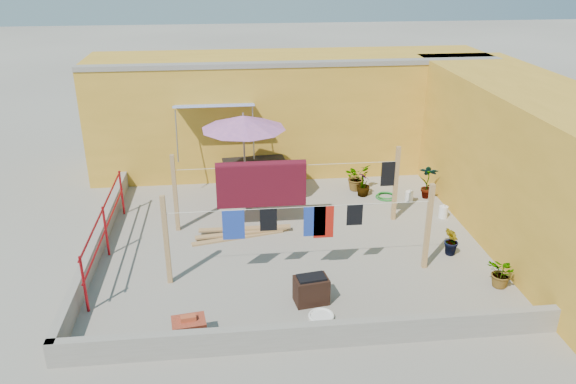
# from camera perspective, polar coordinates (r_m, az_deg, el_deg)

# --- Properties ---
(ground) EXTENTS (80.00, 80.00, 0.00)m
(ground) POSITION_cam_1_polar(r_m,az_deg,el_deg) (12.29, 0.37, -4.96)
(ground) COLOR #9E998E
(ground) RESTS_ON ground
(wall_back) EXTENTS (11.00, 3.27, 3.21)m
(wall_back) POSITION_cam_1_polar(r_m,az_deg,el_deg) (16.11, 0.21, 8.14)
(wall_back) COLOR gold
(wall_back) RESTS_ON ground
(wall_right) EXTENTS (2.40, 9.00, 3.20)m
(wall_right) POSITION_cam_1_polar(r_m,az_deg,el_deg) (13.24, 23.38, 2.74)
(wall_right) COLOR gold
(wall_right) RESTS_ON ground
(parapet_front) EXTENTS (8.30, 0.16, 0.44)m
(parapet_front) POSITION_cam_1_polar(r_m,az_deg,el_deg) (9.19, 3.04, -14.30)
(parapet_front) COLOR gray
(parapet_front) RESTS_ON ground
(parapet_left) EXTENTS (0.16, 7.30, 0.44)m
(parapet_left) POSITION_cam_1_polar(r_m,az_deg,el_deg) (12.45, -18.70, -4.78)
(parapet_left) COLOR gray
(parapet_left) RESTS_ON ground
(red_railing) EXTENTS (0.05, 4.20, 1.10)m
(red_railing) POSITION_cam_1_polar(r_m,az_deg,el_deg) (12.00, -18.11, -3.09)
(red_railing) COLOR #A51017
(red_railing) RESTS_ON ground
(clothesline_rig) EXTENTS (5.09, 2.35, 1.80)m
(clothesline_rig) POSITION_cam_1_polar(r_m,az_deg,el_deg) (12.34, -2.19, 0.33)
(clothesline_rig) COLOR tan
(clothesline_rig) RESTS_ON ground
(patio_umbrella) EXTENTS (2.16, 2.16, 2.39)m
(patio_umbrella) POSITION_cam_1_polar(r_m,az_deg,el_deg) (13.15, -4.56, 7.02)
(patio_umbrella) COLOR gray
(patio_umbrella) RESTS_ON ground
(outdoor_table) EXTENTS (1.70, 0.96, 0.76)m
(outdoor_table) POSITION_cam_1_polar(r_m,az_deg,el_deg) (14.74, -3.42, 2.89)
(outdoor_table) COLOR black
(outdoor_table) RESTS_ON ground
(brick_stack) EXTENTS (0.59, 0.46, 0.47)m
(brick_stack) POSITION_cam_1_polar(r_m,az_deg,el_deg) (9.45, -10.00, -13.62)
(brick_stack) COLOR #993923
(brick_stack) RESTS_ON ground
(lumber_pile) EXTENTS (2.20, 0.62, 0.13)m
(lumber_pile) POSITION_cam_1_polar(r_m,az_deg,el_deg) (12.52, -4.74, -4.16)
(lumber_pile) COLOR tan
(lumber_pile) RESTS_ON ground
(brazier) EXTENTS (0.64, 0.48, 0.53)m
(brazier) POSITION_cam_1_polar(r_m,az_deg,el_deg) (10.17, 2.38, -9.88)
(brazier) COLOR black
(brazier) RESTS_ON ground
(white_basin) EXTENTS (0.45, 0.45, 0.08)m
(white_basin) POSITION_cam_1_polar(r_m,az_deg,el_deg) (9.89, 3.39, -12.50)
(white_basin) COLOR white
(white_basin) RESTS_ON ground
(water_jug_a) EXTENTS (0.21, 0.21, 0.33)m
(water_jug_a) POSITION_cam_1_polar(r_m,az_deg,el_deg) (13.76, 15.49, -1.96)
(water_jug_a) COLOR white
(water_jug_a) RESTS_ON ground
(water_jug_b) EXTENTS (0.20, 0.20, 0.31)m
(water_jug_b) POSITION_cam_1_polar(r_m,az_deg,el_deg) (14.43, 12.20, -0.45)
(water_jug_b) COLOR white
(water_jug_b) RESTS_ON ground
(green_hose) EXTENTS (0.53, 0.53, 0.08)m
(green_hose) POSITION_cam_1_polar(r_m,az_deg,el_deg) (14.59, 9.92, -0.43)
(green_hose) COLOR #1A7725
(green_hose) RESTS_ON ground
(plant_back_a) EXTENTS (0.82, 0.79, 0.71)m
(plant_back_a) POSITION_cam_1_polar(r_m,az_deg,el_deg) (14.86, 6.97, 1.54)
(plant_back_a) COLOR #225117
(plant_back_a) RESTS_ON ground
(plant_back_b) EXTENTS (0.45, 0.45, 0.64)m
(plant_back_b) POSITION_cam_1_polar(r_m,az_deg,el_deg) (14.51, 7.64, 0.80)
(plant_back_b) COLOR #225117
(plant_back_b) RESTS_ON ground
(plant_right_a) EXTENTS (0.57, 0.50, 0.91)m
(plant_right_a) POSITION_cam_1_polar(r_m,az_deg,el_deg) (14.64, 14.02, 1.07)
(plant_right_a) COLOR #225117
(plant_right_a) RESTS_ON ground
(plant_right_b) EXTENTS (0.33, 0.39, 0.65)m
(plant_right_b) POSITION_cam_1_polar(r_m,az_deg,el_deg) (12.06, 16.31, -4.82)
(plant_right_b) COLOR #225117
(plant_right_b) RESTS_ON ground
(plant_right_c) EXTENTS (0.64, 0.67, 0.59)m
(plant_right_c) POSITION_cam_1_polar(r_m,az_deg,el_deg) (11.29, 20.97, -7.71)
(plant_right_c) COLOR #225117
(plant_right_c) RESTS_ON ground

